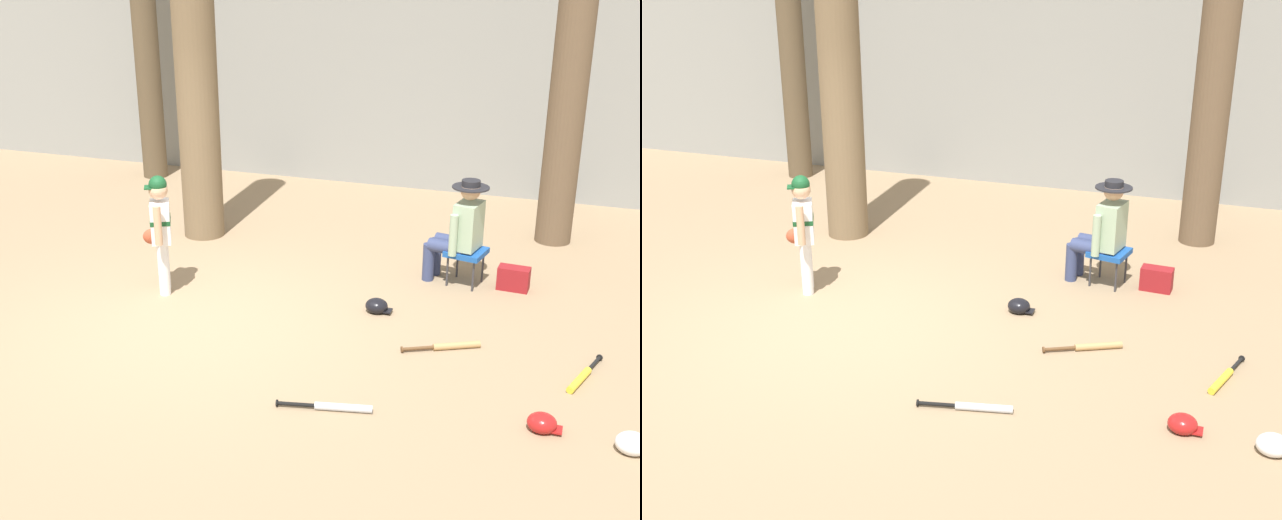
% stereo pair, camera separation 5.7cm
% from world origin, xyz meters
% --- Properties ---
extents(ground_plane, '(60.00, 60.00, 0.00)m').
position_xyz_m(ground_plane, '(0.00, 0.00, 0.00)').
color(ground_plane, '#937A5B').
extents(concrete_back_wall, '(18.00, 0.36, 2.90)m').
position_xyz_m(concrete_back_wall, '(0.00, 5.59, 1.45)').
color(concrete_back_wall, gray).
rests_on(concrete_back_wall, ground).
extents(tree_near_player, '(0.78, 0.78, 5.04)m').
position_xyz_m(tree_near_player, '(-1.12, 2.48, 2.13)').
color(tree_near_player, brown).
rests_on(tree_near_player, ground).
extents(tree_behind_spectator, '(0.62, 0.62, 6.06)m').
position_xyz_m(tree_behind_spectator, '(3.18, 3.70, 2.73)').
color(tree_behind_spectator, brown).
rests_on(tree_behind_spectator, ground).
extents(young_ballplayer, '(0.49, 0.54, 1.31)m').
position_xyz_m(young_ballplayer, '(-0.72, 0.69, 0.74)').
color(young_ballplayer, white).
rests_on(young_ballplayer, ground).
extents(folding_stool, '(0.47, 0.47, 0.41)m').
position_xyz_m(folding_stool, '(2.35, 1.94, 0.36)').
color(folding_stool, '#194C9E').
rests_on(folding_stool, ground).
extents(seated_spectator, '(0.68, 0.54, 1.20)m').
position_xyz_m(seated_spectator, '(2.26, 1.96, 0.64)').
color(seated_spectator, navy).
rests_on(seated_spectator, ground).
extents(handbag_beside_stool, '(0.35, 0.20, 0.26)m').
position_xyz_m(handbag_beside_stool, '(2.89, 1.96, 0.13)').
color(handbag_beside_stool, maroon).
rests_on(handbag_beside_stool, ground).
extents(tree_far_left, '(0.55, 0.55, 5.40)m').
position_xyz_m(tree_far_left, '(-3.13, 4.74, 2.43)').
color(tree_far_left, brown).
rests_on(tree_far_left, ground).
extents(bat_wood_tan, '(0.71, 0.40, 0.07)m').
position_xyz_m(bat_wood_tan, '(2.49, 0.34, 0.03)').
color(bat_wood_tan, tan).
rests_on(bat_wood_tan, ground).
extents(bat_yellow_trainer, '(0.29, 0.72, 0.07)m').
position_xyz_m(bat_yellow_trainer, '(3.69, 0.13, 0.03)').
color(bat_yellow_trainer, yellow).
rests_on(bat_yellow_trainer, ground).
extents(bat_aluminum_silver, '(0.79, 0.22, 0.07)m').
position_xyz_m(bat_aluminum_silver, '(1.80, -1.03, 0.03)').
color(bat_aluminum_silver, '#B7BCC6').
rests_on(bat_aluminum_silver, ground).
extents(batting_helmet_white, '(0.30, 0.23, 0.17)m').
position_xyz_m(batting_helmet_white, '(4.09, -0.85, 0.07)').
color(batting_helmet_white, silver).
rests_on(batting_helmet_white, ground).
extents(batting_helmet_red, '(0.28, 0.21, 0.16)m').
position_xyz_m(batting_helmet_red, '(3.42, -0.78, 0.07)').
color(batting_helmet_red, '#A81919').
rests_on(batting_helmet_red, ground).
extents(batting_helmet_black, '(0.28, 0.21, 0.16)m').
position_xyz_m(batting_helmet_black, '(1.62, 0.91, 0.07)').
color(batting_helmet_black, black).
rests_on(batting_helmet_black, ground).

